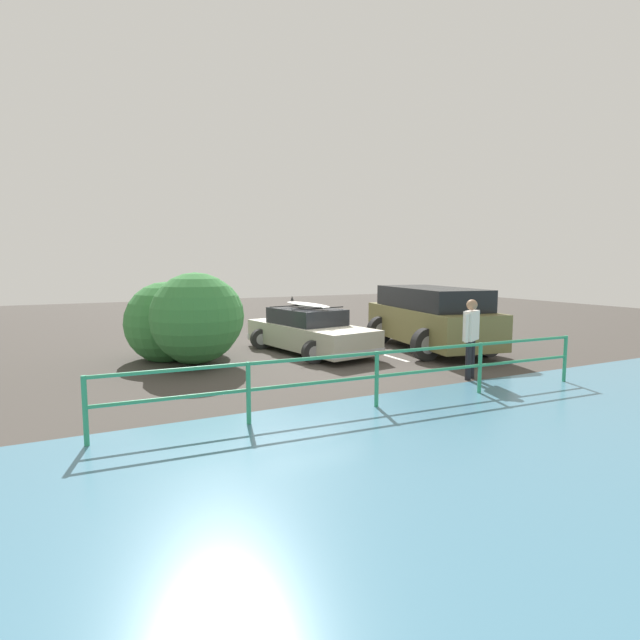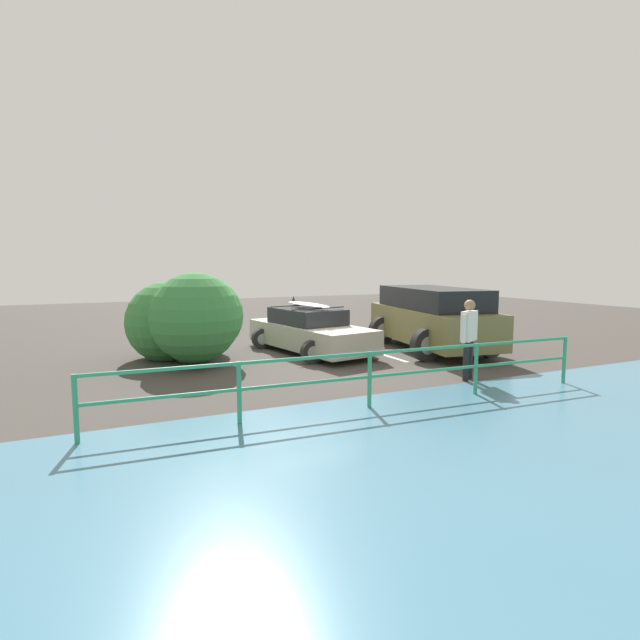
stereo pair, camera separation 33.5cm
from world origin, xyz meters
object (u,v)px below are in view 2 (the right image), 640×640
object	(u,v)px
bush_near_left	(188,321)
person_bystander	(469,332)
suv_car	(432,318)
sedan_car	(310,331)

from	to	relation	value
bush_near_left	person_bystander	bearing A→B (deg)	137.91
bush_near_left	suv_car	bearing A→B (deg)	169.87
suv_car	person_bystander	distance (m)	3.62
sedan_car	person_bystander	world-z (taller)	person_bystander
bush_near_left	sedan_car	bearing A→B (deg)	179.37
sedan_car	suv_car	xyz separation A→B (m)	(-3.22, 1.12, 0.34)
sedan_car	bush_near_left	bearing A→B (deg)	-0.63
sedan_car	person_bystander	size ratio (longest dim) A/B	2.62
suv_car	sedan_car	bearing A→B (deg)	-19.18
person_bystander	bush_near_left	world-z (taller)	bush_near_left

